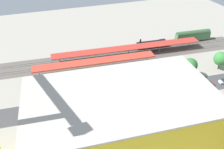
# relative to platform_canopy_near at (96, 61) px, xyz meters

# --- Properties ---
(ground_plane) EXTENTS (194.62, 194.62, 0.00)m
(ground_plane) POSITION_rel_platform_canopy_near_xyz_m (-11.41, 15.45, -4.07)
(ground_plane) COLOR #9E998C
(ground_plane) RESTS_ON ground
(rail_bed) EXTENTS (122.28, 22.30, 0.01)m
(rail_bed) POSITION_rel_platform_canopy_near_xyz_m (-11.41, -7.82, -4.07)
(rail_bed) COLOR #5B544C
(rail_bed) RESTS_ON ground
(street_asphalt) EXTENTS (121.97, 18.27, 0.01)m
(street_asphalt) POSITION_rel_platform_canopy_near_xyz_m (-11.41, 21.29, -4.07)
(street_asphalt) COLOR #424244
(street_asphalt) RESTS_ON ground
(track_rails) EXTENTS (121.29, 15.90, 0.12)m
(track_rails) POSITION_rel_platform_canopy_near_xyz_m (-11.41, -7.82, -3.89)
(track_rails) COLOR #9E9EA8
(track_rails) RESTS_ON ground
(platform_canopy_near) EXTENTS (50.29, 8.84, 4.32)m
(platform_canopy_near) POSITION_rel_platform_canopy_near_xyz_m (0.00, 0.00, 0.00)
(platform_canopy_near) COLOR #C63D2D
(platform_canopy_near) RESTS_ON ground
(platform_canopy_far) EXTENTS (68.34, 10.31, 4.23)m
(platform_canopy_far) POSITION_rel_platform_canopy_near_xyz_m (-17.19, -6.73, -0.03)
(platform_canopy_far) COLOR #B73328
(platform_canopy_far) RESTS_ON ground
(locomotive) EXTENTS (16.24, 3.89, 5.08)m
(locomotive) POSITION_rel_platform_canopy_near_xyz_m (-31.45, -10.35, -2.28)
(locomotive) COLOR black
(locomotive) RESTS_ON ground
(passenger_coach) EXTENTS (18.74, 4.28, 5.71)m
(passenger_coach) POSITION_rel_platform_canopy_near_xyz_m (-53.76, -10.35, -1.07)
(passenger_coach) COLOR black
(passenger_coach) RESTS_ON ground
(parked_car_1) EXTENTS (4.92, 2.30, 1.70)m
(parked_car_1) POSITION_rel_platform_canopy_near_xyz_m (-36.32, 24.47, -3.32)
(parked_car_1) COLOR black
(parked_car_1) RESTS_ON ground
(parked_car_2) EXTENTS (4.85, 2.14, 1.72)m
(parked_car_2) POSITION_rel_platform_canopy_near_xyz_m (-29.96, 24.19, -3.29)
(parked_car_2) COLOR black
(parked_car_2) RESTS_ON ground
(parked_car_3) EXTENTS (4.15, 2.01, 1.56)m
(parked_car_3) POSITION_rel_platform_canopy_near_xyz_m (-22.67, 24.96, -3.37)
(parked_car_3) COLOR black
(parked_car_3) RESTS_ON ground
(construction_building) EXTENTS (42.46, 26.12, 21.15)m
(construction_building) POSITION_rel_platform_canopy_near_xyz_m (5.75, 43.42, 6.50)
(construction_building) COLOR yellow
(construction_building) RESTS_ON ground
(construction_roof_slab) EXTENTS (43.11, 26.77, 0.40)m
(construction_roof_slab) POSITION_rel_platform_canopy_near_xyz_m (5.75, 43.42, 17.28)
(construction_roof_slab) COLOR #B7B2A8
(construction_roof_slab) RESTS_ON construction_building
(box_truck_0) EXTENTS (9.20, 2.90, 3.27)m
(box_truck_0) POSITION_rel_platform_canopy_near_xyz_m (4.81, 26.93, -2.47)
(box_truck_0) COLOR black
(box_truck_0) RESTS_ON ground
(box_truck_1) EXTENTS (9.29, 2.77, 3.44)m
(box_truck_1) POSITION_rel_platform_canopy_near_xyz_m (-5.28, 26.87, -2.38)
(box_truck_1) COLOR black
(box_truck_1) RESTS_ON ground
(box_truck_2) EXTENTS (9.43, 2.63, 3.20)m
(box_truck_2) POSITION_rel_platform_canopy_near_xyz_m (-0.60, 27.51, -2.48)
(box_truck_2) COLOR black
(box_truck_2) RESTS_ON ground
(street_tree_0) EXTENTS (4.53, 4.53, 6.77)m
(street_tree_0) POSITION_rel_platform_canopy_near_xyz_m (-9.30, 16.64, 0.42)
(street_tree_0) COLOR brown
(street_tree_0) RESTS_ON ground
(street_tree_1) EXTENTS (4.91, 4.91, 7.25)m
(street_tree_1) POSITION_rel_platform_canopy_near_xyz_m (13.93, 15.29, 0.70)
(street_tree_1) COLOR brown
(street_tree_1) RESTS_ON ground
(street_tree_2) EXTENTS (5.54, 5.54, 8.37)m
(street_tree_2) POSITION_rel_platform_canopy_near_xyz_m (-32.81, 17.11, 1.52)
(street_tree_2) COLOR brown
(street_tree_2) RESTS_ON ground
(street_tree_3) EXTENTS (5.72, 5.72, 7.74)m
(street_tree_3) POSITION_rel_platform_canopy_near_xyz_m (-48.37, 15.88, 0.80)
(street_tree_3) COLOR brown
(street_tree_3) RESTS_ON ground
(street_tree_4) EXTENTS (6.39, 6.39, 9.19)m
(street_tree_4) POSITION_rel_platform_canopy_near_xyz_m (20.71, 15.94, 1.90)
(street_tree_4) COLOR brown
(street_tree_4) RESTS_ON ground
(traffic_light) EXTENTS (0.50, 0.36, 5.99)m
(traffic_light) POSITION_rel_platform_canopy_near_xyz_m (-0.94, 25.56, -0.07)
(traffic_light) COLOR #333333
(traffic_light) RESTS_ON ground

